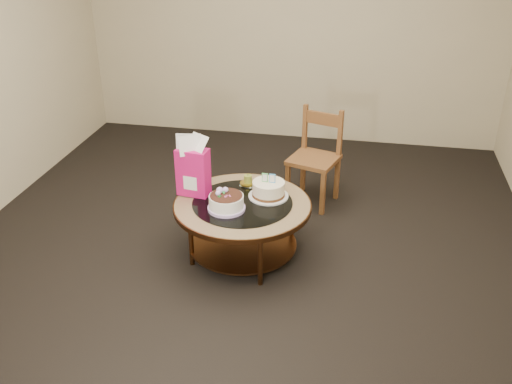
% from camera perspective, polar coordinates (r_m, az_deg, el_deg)
% --- Properties ---
extents(ground, '(5.00, 5.00, 0.00)m').
position_cam_1_polar(ground, '(4.43, -1.31, -6.25)').
color(ground, black).
rests_on(ground, ground).
extents(room_walls, '(4.52, 5.02, 2.61)m').
position_cam_1_polar(room_walls, '(3.79, -1.56, 13.50)').
color(room_walls, tan).
rests_on(room_walls, ground).
extents(coffee_table, '(1.02, 1.02, 0.46)m').
position_cam_1_polar(coffee_table, '(4.23, -1.36, -1.99)').
color(coffee_table, '#573118').
rests_on(coffee_table, ground).
extents(decorated_cake, '(0.27, 0.27, 0.16)m').
position_cam_1_polar(decorated_cake, '(4.08, -2.99, -1.09)').
color(decorated_cake, '#C29FE1').
rests_on(decorated_cake, coffee_table).
extents(cream_cake, '(0.30, 0.30, 0.19)m').
position_cam_1_polar(cream_cake, '(4.24, 1.26, 0.24)').
color(cream_cake, silver).
rests_on(cream_cake, coffee_table).
extents(gift_bag, '(0.25, 0.19, 0.47)m').
position_cam_1_polar(gift_bag, '(4.23, -6.33, 2.62)').
color(gift_bag, '#C01254').
rests_on(gift_bag, coffee_table).
extents(pillar_candle, '(0.12, 0.12, 0.09)m').
position_cam_1_polar(pillar_candle, '(4.43, -0.82, 1.06)').
color(pillar_candle, '#CAB853').
rests_on(pillar_candle, coffee_table).
extents(dining_chair, '(0.49, 0.49, 0.84)m').
position_cam_1_polar(dining_chair, '(5.03, 5.96, 3.50)').
color(dining_chair, brown).
rests_on(dining_chair, ground).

